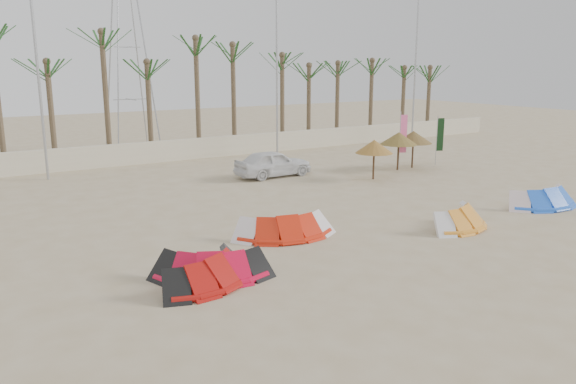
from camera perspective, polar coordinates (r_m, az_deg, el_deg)
ground at (r=16.43m, az=11.35°, el=-8.40°), size 120.00×120.00×0.00m
boundary_wall at (r=35.07m, az=-14.12°, el=3.90°), size 60.00×0.30×1.30m
palm_line at (r=36.31m, az=-14.37°, el=13.37°), size 52.00×4.00×7.70m
lamp_b at (r=31.34m, az=-24.05°, el=11.57°), size 1.25×0.14×11.00m
lamp_c at (r=36.21m, az=-1.09°, el=12.69°), size 1.25×0.14×11.00m
lamp_d at (r=43.65m, az=12.85°, el=12.41°), size 1.25×0.14×11.00m
pylon at (r=41.13m, az=-15.39°, el=4.19°), size 3.00×3.00×14.00m
kite_red_left at (r=15.79m, az=-8.48°, el=-7.56°), size 3.62×2.60×0.90m
kite_red_mid at (r=16.22m, az=-8.27°, el=-6.98°), size 3.78×2.74×0.90m
kite_red_right at (r=19.71m, az=-0.81°, el=-3.24°), size 3.78×2.21×0.90m
kite_orange at (r=21.66m, az=16.56°, el=-2.31°), size 3.29×2.19×0.90m
kite_blue at (r=26.14m, az=23.99°, el=-0.33°), size 3.71×1.81×0.90m
parasol_left at (r=29.43m, az=8.75°, el=4.58°), size 1.96×1.96×2.07m
parasol_mid at (r=32.25m, az=11.19°, el=5.36°), size 2.13×2.13×2.16m
parasol_right at (r=33.14m, az=12.62°, el=5.46°), size 2.16×2.16×2.14m
flag_pink at (r=32.47m, az=11.53°, el=5.66°), size 0.45×0.13×3.29m
flag_green at (r=34.37m, az=15.08°, el=5.53°), size 0.44×0.16×2.96m
car at (r=29.97m, az=-1.53°, el=2.94°), size 4.22×1.74×1.43m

